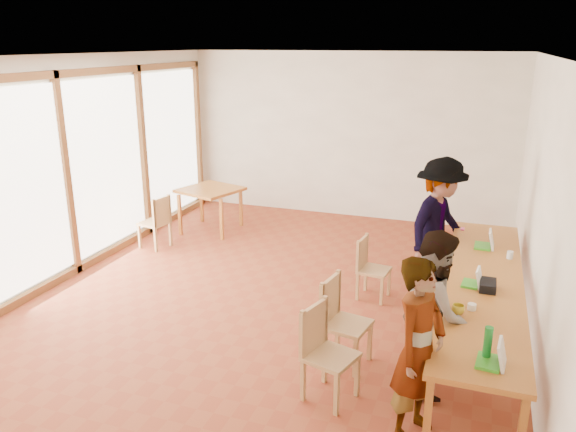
# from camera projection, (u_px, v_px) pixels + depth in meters

# --- Properties ---
(ground) EXTENTS (8.00, 8.00, 0.00)m
(ground) POSITION_uv_depth(u_px,v_px,m) (269.00, 303.00, 7.09)
(ground) COLOR brown
(ground) RESTS_ON ground
(wall_back) EXTENTS (6.00, 0.10, 3.00)m
(wall_back) POSITION_uv_depth(u_px,v_px,m) (348.00, 136.00, 10.24)
(wall_back) COLOR white
(wall_back) RESTS_ON ground
(wall_right) EXTENTS (0.10, 8.00, 3.00)m
(wall_right) POSITION_uv_depth(u_px,v_px,m) (543.00, 212.00, 5.69)
(wall_right) COLOR white
(wall_right) RESTS_ON ground
(window_wall) EXTENTS (0.10, 8.00, 3.00)m
(window_wall) POSITION_uv_depth(u_px,v_px,m) (64.00, 169.00, 7.58)
(window_wall) COLOR white
(window_wall) RESTS_ON ground
(ceiling) EXTENTS (6.00, 8.00, 0.04)m
(ceiling) POSITION_uv_depth(u_px,v_px,m) (267.00, 54.00, 6.19)
(ceiling) COLOR white
(ceiling) RESTS_ON wall_back
(communal_table) EXTENTS (0.80, 4.00, 0.75)m
(communal_table) POSITION_uv_depth(u_px,v_px,m) (483.00, 285.00, 5.92)
(communal_table) COLOR #BE692A
(communal_table) RESTS_ON ground
(side_table) EXTENTS (0.90, 0.90, 0.75)m
(side_table) POSITION_uv_depth(u_px,v_px,m) (210.00, 193.00, 9.62)
(side_table) COLOR #BE692A
(side_table) RESTS_ON ground
(chair_near) EXTENTS (0.52, 0.52, 0.48)m
(chair_near) POSITION_uv_depth(u_px,v_px,m) (322.00, 342.00, 5.09)
(chair_near) COLOR tan
(chair_near) RESTS_ON ground
(chair_mid) EXTENTS (0.50, 0.50, 0.49)m
(chair_mid) POSITION_uv_depth(u_px,v_px,m) (338.00, 311.00, 5.64)
(chair_mid) COLOR tan
(chair_mid) RESTS_ON ground
(chair_far) EXTENTS (0.41, 0.41, 0.42)m
(chair_far) POSITION_uv_depth(u_px,v_px,m) (368.00, 261.00, 7.12)
(chair_far) COLOR tan
(chair_far) RESTS_ON ground
(chair_empty) EXTENTS (0.49, 0.49, 0.45)m
(chair_empty) POSITION_uv_depth(u_px,v_px,m) (432.00, 241.00, 7.75)
(chair_empty) COLOR tan
(chair_empty) RESTS_ON ground
(chair_spare) EXTENTS (0.46, 0.46, 0.45)m
(chair_spare) POSITION_uv_depth(u_px,v_px,m) (158.00, 217.00, 8.81)
(chair_spare) COLOR tan
(chair_spare) RESTS_ON ground
(person_near) EXTENTS (0.56, 0.67, 1.57)m
(person_near) POSITION_uv_depth(u_px,v_px,m) (419.00, 349.00, 4.51)
(person_near) COLOR gray
(person_near) RESTS_ON ground
(person_mid) EXTENTS (0.68, 0.83, 1.55)m
(person_mid) POSITION_uv_depth(u_px,v_px,m) (436.00, 310.00, 5.19)
(person_mid) COLOR gray
(person_mid) RESTS_ON ground
(person_far) EXTENTS (1.07, 1.32, 1.78)m
(person_far) POSITION_uv_depth(u_px,v_px,m) (439.00, 226.00, 7.20)
(person_far) COLOR gray
(person_far) RESTS_ON ground
(laptop_near) EXTENTS (0.24, 0.27, 0.21)m
(laptop_near) POSITION_uv_depth(u_px,v_px,m) (495.00, 358.00, 4.34)
(laptop_near) COLOR green
(laptop_near) RESTS_ON communal_table
(laptop_mid) EXTENTS (0.22, 0.25, 0.19)m
(laptop_mid) POSITION_uv_depth(u_px,v_px,m) (475.00, 281.00, 5.76)
(laptop_mid) COLOR green
(laptop_mid) RESTS_ON communal_table
(laptop_far) EXTENTS (0.23, 0.27, 0.22)m
(laptop_far) POSITION_uv_depth(u_px,v_px,m) (487.00, 243.00, 6.82)
(laptop_far) COLOR green
(laptop_far) RESTS_ON communal_table
(yellow_mug) EXTENTS (0.15, 0.15, 0.09)m
(yellow_mug) POSITION_uv_depth(u_px,v_px,m) (458.00, 309.00, 5.16)
(yellow_mug) COLOR gold
(yellow_mug) RESTS_ON communal_table
(green_bottle) EXTENTS (0.07, 0.07, 0.28)m
(green_bottle) POSITION_uv_depth(u_px,v_px,m) (488.00, 343.00, 4.40)
(green_bottle) COLOR #187827
(green_bottle) RESTS_ON communal_table
(clear_glass) EXTENTS (0.07, 0.07, 0.09)m
(clear_glass) POSITION_uv_depth(u_px,v_px,m) (510.00, 255.00, 6.48)
(clear_glass) COLOR silver
(clear_glass) RESTS_ON communal_table
(condiment_cup) EXTENTS (0.08, 0.08, 0.06)m
(condiment_cup) POSITION_uv_depth(u_px,v_px,m) (472.00, 307.00, 5.25)
(condiment_cup) COLOR white
(condiment_cup) RESTS_ON communal_table
(pink_phone) EXTENTS (0.05, 0.10, 0.01)m
(pink_phone) POSITION_uv_depth(u_px,v_px,m) (463.00, 229.00, 7.50)
(pink_phone) COLOR #E23780
(pink_phone) RESTS_ON communal_table
(black_pouch) EXTENTS (0.16, 0.26, 0.09)m
(black_pouch) POSITION_uv_depth(u_px,v_px,m) (488.00, 285.00, 5.67)
(black_pouch) COLOR black
(black_pouch) RESTS_ON communal_table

